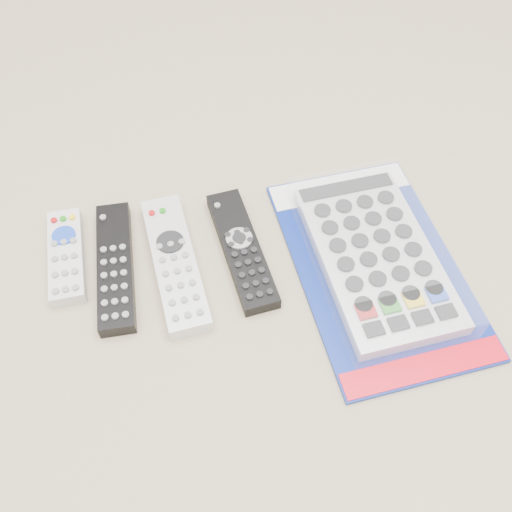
{
  "coord_description": "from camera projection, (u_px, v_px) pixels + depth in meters",
  "views": [
    {
      "loc": [
        -0.04,
        -0.46,
        0.64
      ],
      "look_at": [
        0.03,
        -0.01,
        0.01
      ],
      "focal_mm": 40.0,
      "sensor_mm": 36.0,
      "label": 1
    }
  ],
  "objects": [
    {
      "name": "remote_small_grey",
      "position": [
        66.0,
        256.0,
        0.78
      ],
      "size": [
        0.05,
        0.15,
        0.02
      ],
      "rotation": [
        0.0,
        0.0,
        0.06
      ],
      "color": "#B6B6B9",
      "rests_on": "ground"
    },
    {
      "name": "remote_silver_dvd",
      "position": [
        175.0,
        263.0,
        0.77
      ],
      "size": [
        0.08,
        0.23,
        0.03
      ],
      "rotation": [
        0.0,
        0.0,
        0.12
      ],
      "color": "silver",
      "rests_on": "ground"
    },
    {
      "name": "remote_slim_black",
      "position": [
        115.0,
        266.0,
        0.77
      ],
      "size": [
        0.05,
        0.21,
        0.02
      ],
      "rotation": [
        0.0,
        0.0,
        0.01
      ],
      "color": "black",
      "rests_on": "ground"
    },
    {
      "name": "jumbo_remote_packaged",
      "position": [
        376.0,
        256.0,
        0.76
      ],
      "size": [
        0.25,
        0.37,
        0.05
      ],
      "rotation": [
        0.0,
        0.0,
        0.1
      ],
      "color": "navy",
      "rests_on": "ground"
    },
    {
      "name": "remote_large_black",
      "position": [
        242.0,
        249.0,
        0.78
      ],
      "size": [
        0.08,
        0.21,
        0.02
      ],
      "rotation": [
        0.0,
        0.0,
        0.14
      ],
      "color": "black",
      "rests_on": "ground"
    }
  ]
}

